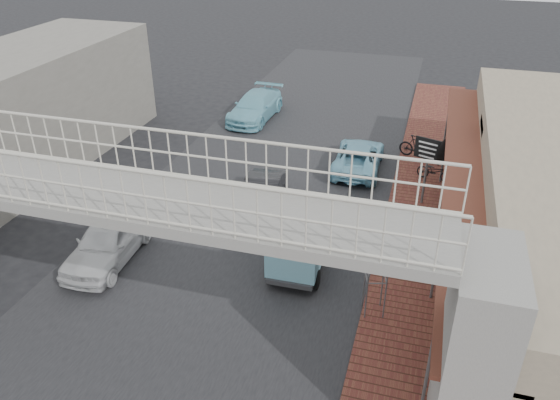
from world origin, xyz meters
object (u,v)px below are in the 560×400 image
Objects in this scene: angkot_far at (255,106)px; angkot_van at (302,235)px; motorcycle_near at (435,171)px; motorcycle_far at (417,147)px; angkot_curb at (358,157)px; dark_sedan at (261,197)px; street_clock at (380,241)px; white_hatchback at (109,240)px; arrow_sign at (447,154)px.

angkot_van is at bearing -62.61° from angkot_far.
motorcycle_far reaches higher than motorcycle_near.
angkot_curb is 2.74× the size of motorcycle_near.
street_clock is at bearing -50.15° from dark_sedan.
angkot_far is (-6.41, 4.74, 0.10)m from angkot_curb.
angkot_curb is (2.96, 4.84, -0.05)m from dark_sedan.
white_hatchback reaches higher than motorcycle_far.
dark_sedan reaches higher than angkot_curb.
street_clock is at bearing -171.77° from motorcycle_near.
arrow_sign is (0.26, -2.42, 1.86)m from motorcycle_near.
dark_sedan is at bearing 57.10° from angkot_curb.
angkot_van is at bearing -178.38° from motorcycle_far.
angkot_van reaches higher than angkot_curb.
white_hatchback reaches higher than angkot_curb.
white_hatchback is at bearing 147.52° from motorcycle_near.
arrow_sign reaches higher than angkot_curb.
angkot_far is 1.71× the size of arrow_sign.
arrow_sign is at bearing -145.94° from motorcycle_far.
angkot_van is (6.21, 1.52, 0.39)m from white_hatchback.
angkot_curb is 3.34m from motorcycle_near.
white_hatchback is at bearing -89.37° from angkot_far.
street_clock reaches higher than motorcycle_far.
arrow_sign reaches higher than white_hatchback.
angkot_van reaches higher than motorcycle_far.
dark_sedan is 1.39× the size of arrow_sign.
angkot_far is at bearing -37.89° from angkot_curb.
street_clock reaches higher than white_hatchback.
arrow_sign is at bearing 48.14° from angkot_van.
dark_sedan is 7.72m from motorcycle_near.
white_hatchback is 13.46m from motorcycle_near.
motorcycle_near is at bearing 115.93° from arrow_sign.
angkot_curb is 9.93m from street_clock.
motorcycle_near is 0.88× the size of motorcycle_far.
angkot_curb is 1.47× the size of street_clock.
white_hatchback is 14.32m from motorcycle_far.
white_hatchback is at bearing -138.38° from dark_sedan.
angkot_far is 1.64× the size of street_clock.
motorcycle_far is at bearing 39.71° from motorcycle_near.
angkot_van is (5.78, -12.41, 0.41)m from angkot_far.
motorcycle_near is (3.95, 7.30, -0.60)m from angkot_van.
motorcycle_near is at bearing 28.87° from dark_sedan.
dark_sedan is 7.07m from street_clock.
angkot_far is at bearing 85.18° from white_hatchback.
dark_sedan is 2.21× the size of motorcycle_far.
motorcycle_far is 11.42m from street_clock.
motorcycle_far is at bearing -16.47° from angkot_far.
street_clock is (-0.46, -11.25, 1.90)m from motorcycle_far.
dark_sedan is at bearing 45.17° from white_hatchback.
white_hatchback reaches higher than motorcycle_near.
street_clock reaches higher than angkot_van.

